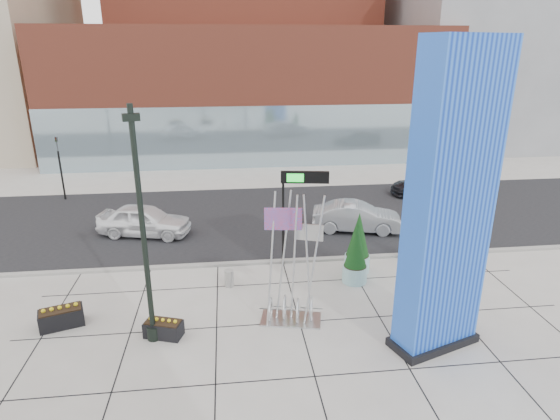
{
  "coord_description": "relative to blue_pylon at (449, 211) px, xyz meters",
  "views": [
    {
      "loc": [
        -1.41,
        -15.52,
        9.51
      ],
      "look_at": [
        0.63,
        2.0,
        3.29
      ],
      "focal_mm": 30.0,
      "sensor_mm": 36.0,
      "label": 1
    }
  ],
  "objects": [
    {
      "name": "street_asphalt",
      "position": [
        -5.26,
        12.79,
        -4.74
      ],
      "size": [
        80.0,
        12.0,
        0.02
      ],
      "primitive_type": "cube",
      "color": "black",
      "rests_on": "ground"
    },
    {
      "name": "blue_pylon",
      "position": [
        0.0,
        0.0,
        0.0
      ],
      "size": [
        3.22,
        2.23,
        9.83
      ],
      "rotation": [
        0.0,
        0.0,
        0.35
      ],
      "color": "#0B2EAD",
      "rests_on": "ground"
    },
    {
      "name": "ground",
      "position": [
        -5.26,
        2.79,
        -4.75
      ],
      "size": [
        160.0,
        160.0,
        0.0
      ],
      "primitive_type": "plane",
      "color": "#9E9991",
      "rests_on": "ground"
    },
    {
      "name": "public_art_sculpture",
      "position": [
        -4.54,
        1.95,
        -3.46
      ],
      "size": [
        2.35,
        1.52,
        4.93
      ],
      "rotation": [
        0.0,
        0.0,
        -0.21
      ],
      "color": "silver",
      "rests_on": "ground"
    },
    {
      "name": "car_white_west",
      "position": [
        -11.11,
        10.94,
        -3.93
      ],
      "size": [
        5.14,
        3.03,
        1.64
      ],
      "primitive_type": "imported",
      "rotation": [
        0.0,
        0.0,
        1.33
      ],
      "color": "white",
      "rests_on": "ground"
    },
    {
      "name": "concrete_bollard",
      "position": [
        -6.76,
        4.79,
        -4.39
      ],
      "size": [
        0.38,
        0.38,
        0.73
      ],
      "primitive_type": "cylinder",
      "color": "gray",
      "rests_on": "ground"
    },
    {
      "name": "round_planter_west",
      "position": [
        -1.46,
        4.59,
        -3.52
      ],
      "size": [
        1.04,
        1.04,
        2.6
      ],
      "color": "#93C4C6",
      "rests_on": "ground"
    },
    {
      "name": "lamp_post",
      "position": [
        -9.39,
        1.35,
        -1.5
      ],
      "size": [
        0.54,
        0.44,
        7.95
      ],
      "rotation": [
        0.0,
        0.0,
        0.29
      ],
      "color": "black",
      "rests_on": "ground"
    },
    {
      "name": "car_silver_mid",
      "position": [
        0.17,
        10.23,
        -3.97
      ],
      "size": [
        4.97,
        2.66,
        1.56
      ],
      "primitive_type": "imported",
      "rotation": [
        0.0,
        0.0,
        1.35
      ],
      "color": "#9D9FA4",
      "rests_on": "ground"
    },
    {
      "name": "car_dark_east",
      "position": [
        6.63,
        15.99,
        -4.04
      ],
      "size": [
        4.91,
        2.1,
        1.41
      ],
      "primitive_type": "imported",
      "rotation": [
        0.0,
        0.0,
        -1.6
      ],
      "color": "black",
      "rests_on": "ground"
    },
    {
      "name": "tower_glass_front",
      "position": [
        -4.26,
        24.99,
        -2.25
      ],
      "size": [
        34.0,
        0.6,
        5.0
      ],
      "primitive_type": "cube",
      "color": "#8CA5B2",
      "rests_on": "ground"
    },
    {
      "name": "box_planter_south",
      "position": [
        -9.06,
        1.47,
        -4.43
      ],
      "size": [
        1.41,
        1.01,
        0.7
      ],
      "rotation": [
        0.0,
        0.0,
        -0.32
      ],
      "color": "black",
      "rests_on": "ground"
    },
    {
      "name": "curb_edge",
      "position": [
        -5.26,
        6.79,
        -4.69
      ],
      "size": [
        80.0,
        0.3,
        0.12
      ],
      "primitive_type": "cube",
      "color": "gray",
      "rests_on": "ground"
    },
    {
      "name": "round_planter_mid",
      "position": [
        -1.1,
        5.55,
        -3.44
      ],
      "size": [
        1.11,
        1.11,
        2.76
      ],
      "color": "#93C4C6",
      "rests_on": "ground"
    },
    {
      "name": "tower_podium",
      "position": [
        -4.26,
        29.79,
        0.75
      ],
      "size": [
        34.0,
        10.0,
        11.0
      ],
      "primitive_type": "cube",
      "color": "brown",
      "rests_on": "ground"
    },
    {
      "name": "box_planter_north",
      "position": [
        -12.76,
        2.54,
        -4.38
      ],
      "size": [
        1.64,
        1.17,
        0.81
      ],
      "rotation": [
        0.0,
        0.0,
        0.32
      ],
      "color": "black",
      "rests_on": "ground"
    },
    {
      "name": "traffic_signal",
      "position": [
        -17.26,
        17.79,
        -2.45
      ],
      "size": [
        0.15,
        0.18,
        4.1
      ],
      "color": "black",
      "rests_on": "ground"
    },
    {
      "name": "overhead_street_sign",
      "position": [
        -3.53,
        6.58,
        -0.96
      ],
      "size": [
        2.08,
        0.5,
        4.42
      ],
      "rotation": [
        0.0,
        0.0,
        -0.15
      ],
      "color": "black",
      "rests_on": "ground"
    },
    {
      "name": "round_planter_east",
      "position": [
        1.74,
        6.39,
        -3.69
      ],
      "size": [
        0.9,
        0.9,
        2.24
      ],
      "color": "#93C4C6",
      "rests_on": "ground"
    },
    {
      "name": "building_grey_parking",
      "position": [
        20.74,
        34.79,
        4.25
      ],
      "size": [
        20.0,
        18.0,
        18.0
      ],
      "primitive_type": "cube",
      "color": "slate",
      "rests_on": "ground"
    }
  ]
}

